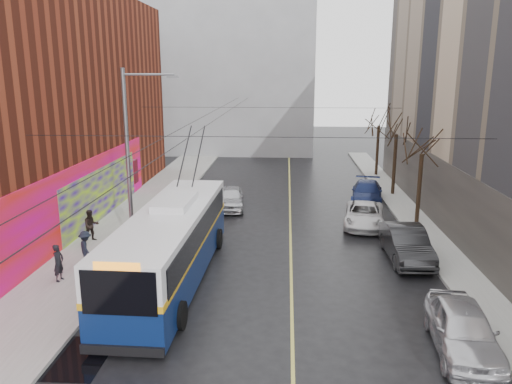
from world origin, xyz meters
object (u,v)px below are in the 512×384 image
tree_near (423,141)px  tree_mid (397,123)px  parked_car_b (406,244)px  parked_car_c (364,215)px  streetlight_pole (131,158)px  tree_far (379,116)px  parked_car_d (367,192)px  trolleybus (171,243)px  parked_car_a (463,329)px  pedestrian_a (58,263)px  pedestrian_c (86,248)px  following_car (231,198)px  pedestrian_b (91,225)px

tree_near → tree_mid: tree_mid is taller
parked_car_b → parked_car_c: 5.49m
streetlight_pole → tree_near: size_ratio=1.41×
tree_far → parked_car_d: 10.42m
tree_mid → trolleybus: 20.72m
parked_car_a → parked_car_b: parked_car_b is taller
parked_car_d → pedestrian_a: pedestrian_a is taller
tree_near → tree_far: tree_far is taller
tree_near → pedestrian_c: bearing=-155.5°
tree_mid → parked_car_a: tree_mid is taller
tree_far → parked_car_d: (-2.22, -9.17, -4.42)m
parked_car_a → pedestrian_c: pedestrian_c is taller
tree_far → tree_mid: bearing=-90.0°
following_car → pedestrian_b: bearing=-136.8°
streetlight_pole → parked_car_a: streetlight_pole is taller
streetlight_pole → parked_car_a: (13.09, -8.01, -4.06)m
parked_car_c → following_car: bearing=167.2°
tree_far → pedestrian_a: tree_far is taller
streetlight_pole → parked_car_d: streetlight_pole is taller
parked_car_a → following_car: size_ratio=1.09×
parked_car_b → parked_car_d: parked_car_b is taller
trolleybus → pedestrian_a: 4.80m
parked_car_d → pedestrian_a: bearing=-126.4°
trolleybus → parked_car_c: bearing=43.1°
pedestrian_c → parked_car_a: bearing=-149.2°
parked_car_b → trolleybus: bearing=-165.2°
parked_car_c → pedestrian_c: 15.52m
tree_near → pedestrian_a: bearing=-150.9°
following_car → trolleybus: bearing=-101.0°
tree_near → following_car: (-11.43, 2.74, -4.25)m
following_car → pedestrian_c: bearing=-122.8°
parked_car_c → tree_far: bearing=86.7°
parked_car_c → pedestrian_b: 15.28m
parked_car_a → parked_car_c: 13.50m
streetlight_pole → tree_mid: (15.14, 13.00, 0.41)m
tree_near → parked_car_d: bearing=114.6°
parked_car_a → following_car: (-9.37, 16.75, -0.07)m
parked_car_b → tree_near: bearing=70.0°
parked_car_c → pedestrian_b: bearing=-155.8°
pedestrian_b → tree_near: bearing=-20.8°
streetlight_pole → pedestrian_a: 5.80m
following_car → streetlight_pole: bearing=-118.0°
tree_mid → parked_car_b: tree_mid is taller
parked_car_b → pedestrian_a: (-15.36, -3.76, 0.15)m
streetlight_pole → following_car: 10.35m
parked_car_c → parked_car_d: parked_car_d is taller
parked_car_a → pedestrian_b: bearing=153.9°
tree_far → trolleybus: 26.49m
streetlight_pole → parked_car_d: (12.92, 10.83, -4.12)m
parked_car_b → following_car: size_ratio=1.16×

